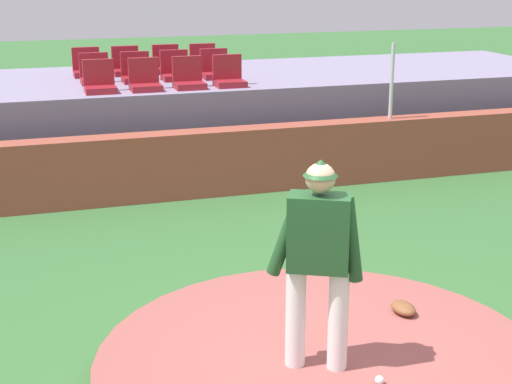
{
  "coord_description": "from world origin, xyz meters",
  "views": [
    {
      "loc": [
        -2.27,
        -5.34,
        3.4
      ],
      "look_at": [
        0.0,
        1.9,
        1.09
      ],
      "focal_mm": 53.71,
      "sensor_mm": 36.0,
      "label": 1
    }
  ],
  "objects": [
    {
      "name": "stadium_chair_7",
      "position": [
        1.05,
        7.65,
        1.57
      ],
      "size": [
        0.48,
        0.44,
        0.5
      ],
      "rotation": [
        0.0,
        0.0,
        3.14
      ],
      "color": "maroon",
      "rests_on": "bleacher_platform"
    },
    {
      "name": "stadium_chair_0",
      "position": [
        -1.04,
        6.74,
        1.57
      ],
      "size": [
        0.48,
        0.44,
        0.5
      ],
      "rotation": [
        0.0,
        0.0,
        3.14
      ],
      "color": "maroon",
      "rests_on": "bleacher_platform"
    },
    {
      "name": "stadium_chair_5",
      "position": [
        -0.34,
        7.62,
        1.57
      ],
      "size": [
        0.48,
        0.44,
        0.5
      ],
      "rotation": [
        0.0,
        0.0,
        3.14
      ],
      "color": "maroon",
      "rests_on": "bleacher_platform"
    },
    {
      "name": "stadium_chair_9",
      "position": [
        -0.37,
        8.54,
        1.57
      ],
      "size": [
        0.48,
        0.44,
        0.5
      ],
      "rotation": [
        0.0,
        0.0,
        3.14
      ],
      "color": "maroon",
      "rests_on": "bleacher_platform"
    },
    {
      "name": "pitchers_mound",
      "position": [
        0.0,
        0.0,
        0.1
      ],
      "size": [
        3.87,
        3.87,
        0.19
      ],
      "primitive_type": "cylinder",
      "color": "#9A4F49",
      "rests_on": "ground_plane"
    },
    {
      "name": "stadium_chair_4",
      "position": [
        -1.02,
        7.66,
        1.57
      ],
      "size": [
        0.48,
        0.44,
        0.5
      ],
      "rotation": [
        0.0,
        0.0,
        3.14
      ],
      "color": "maroon",
      "rests_on": "bleacher_platform"
    },
    {
      "name": "bleacher_platform",
      "position": [
        0.0,
        8.07,
        0.71
      ],
      "size": [
        15.88,
        3.7,
        1.42
      ],
      "primitive_type": "cube",
      "color": "gray",
      "rests_on": "ground_plane"
    },
    {
      "name": "stadium_chair_10",
      "position": [
        0.37,
        8.57,
        1.57
      ],
      "size": [
        0.48,
        0.44,
        0.5
      ],
      "rotation": [
        0.0,
        0.0,
        3.14
      ],
      "color": "maroon",
      "rests_on": "bleacher_platform"
    },
    {
      "name": "fence_post_right",
      "position": [
        3.34,
        5.44,
        1.58
      ],
      "size": [
        0.06,
        0.06,
        1.19
      ],
      "primitive_type": "cylinder",
      "color": "silver",
      "rests_on": "brick_barrier"
    },
    {
      "name": "stadium_chair_2",
      "position": [
        0.37,
        6.72,
        1.57
      ],
      "size": [
        0.48,
        0.44,
        0.5
      ],
      "rotation": [
        0.0,
        0.0,
        3.14
      ],
      "color": "maroon",
      "rests_on": "bleacher_platform"
    },
    {
      "name": "stadium_chair_6",
      "position": [
        0.35,
        7.66,
        1.57
      ],
      "size": [
        0.48,
        0.44,
        0.5
      ],
      "rotation": [
        0.0,
        0.0,
        3.14
      ],
      "color": "maroon",
      "rests_on": "bleacher_platform"
    },
    {
      "name": "stadium_chair_3",
      "position": [
        1.04,
        6.74,
        1.57
      ],
      "size": [
        0.48,
        0.44,
        0.5
      ],
      "rotation": [
        0.0,
        0.0,
        3.14
      ],
      "color": "maroon",
      "rests_on": "bleacher_platform"
    },
    {
      "name": "stadium_chair_8",
      "position": [
        -1.07,
        8.55,
        1.57
      ],
      "size": [
        0.48,
        0.44,
        0.5
      ],
      "rotation": [
        0.0,
        0.0,
        3.14
      ],
      "color": "maroon",
      "rests_on": "bleacher_platform"
    },
    {
      "name": "brick_barrier",
      "position": [
        0.0,
        5.44,
        0.49
      ],
      "size": [
        16.76,
        0.4,
        0.99
      ],
      "primitive_type": "cube",
      "color": "#9B4837",
      "rests_on": "ground_plane"
    },
    {
      "name": "ground_plane",
      "position": [
        0.0,
        0.0,
        0.0
      ],
      "size": [
        60.0,
        60.0,
        0.0
      ],
      "primitive_type": "plane",
      "color": "#366933"
    },
    {
      "name": "pitcher",
      "position": [
        -0.12,
        -0.12,
        1.21
      ],
      "size": [
        0.74,
        0.46,
        1.76
      ],
      "rotation": [
        0.0,
        0.0,
        -0.47
      ],
      "color": "white",
      "rests_on": "pitchers_mound"
    },
    {
      "name": "fielding_glove",
      "position": [
        1.03,
        0.54,
        0.25
      ],
      "size": [
        0.22,
        0.31,
        0.11
      ],
      "primitive_type": "ellipsoid",
      "rotation": [
        0.0,
        0.0,
        4.79
      ],
      "color": "brown",
      "rests_on": "pitchers_mound"
    },
    {
      "name": "stadium_chair_1",
      "position": [
        -0.34,
        6.73,
        1.57
      ],
      "size": [
        0.48,
        0.44,
        0.5
      ],
      "rotation": [
        0.0,
        0.0,
        3.14
      ],
      "color": "maroon",
      "rests_on": "bleacher_platform"
    },
    {
      "name": "stadium_chair_11",
      "position": [
        1.06,
        8.52,
        1.57
      ],
      "size": [
        0.48,
        0.44,
        0.5
      ],
      "rotation": [
        0.0,
        0.0,
        3.14
      ],
      "color": "maroon",
      "rests_on": "bleacher_platform"
    },
    {
      "name": "baseball",
      "position": [
        0.26,
        -0.54,
        0.23
      ],
      "size": [
        0.07,
        0.07,
        0.07
      ],
      "primitive_type": "sphere",
      "color": "white",
      "rests_on": "pitchers_mound"
    }
  ]
}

